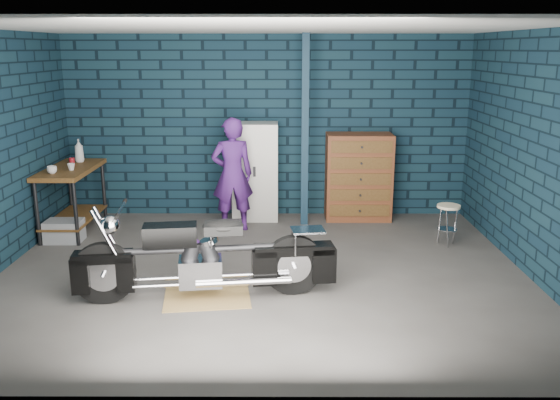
% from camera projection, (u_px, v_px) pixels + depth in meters
% --- Properties ---
extents(ground, '(6.00, 6.00, 0.00)m').
position_uv_depth(ground, '(262.00, 272.00, 6.79)').
color(ground, '#504D4A').
rests_on(ground, ground).
extents(room_walls, '(6.02, 5.01, 2.71)m').
position_uv_depth(room_walls, '(263.00, 101.00, 6.85)').
color(room_walls, '#0F2433').
rests_on(room_walls, ground).
extents(support_post, '(0.10, 0.10, 2.70)m').
position_uv_depth(support_post, '(305.00, 132.00, 8.34)').
color(support_post, '#132A3C').
rests_on(support_post, ground).
extents(workbench, '(0.60, 1.40, 0.91)m').
position_uv_depth(workbench, '(73.00, 200.00, 8.21)').
color(workbench, brown).
rests_on(workbench, ground).
extents(drip_mat, '(0.95, 0.76, 0.01)m').
position_uv_depth(drip_mat, '(207.00, 297.00, 6.10)').
color(drip_mat, olive).
rests_on(drip_mat, ground).
extents(motorcycle, '(2.32, 0.89, 1.00)m').
position_uv_depth(motorcycle, '(206.00, 252.00, 5.98)').
color(motorcycle, black).
rests_on(motorcycle, ground).
extents(person, '(0.64, 0.48, 1.59)m').
position_uv_depth(person, '(232.00, 175.00, 8.21)').
color(person, '#4D1F75').
rests_on(person, ground).
extents(storage_bin, '(0.47, 0.33, 0.29)m').
position_uv_depth(storage_bin, '(64.00, 231.00, 7.84)').
color(storage_bin, '#919399').
rests_on(storage_bin, ground).
extents(locker, '(0.67, 0.48, 1.44)m').
position_uv_depth(locker, '(255.00, 172.00, 8.77)').
color(locker, silver).
rests_on(locker, ground).
extents(tool_chest, '(0.96, 0.53, 1.28)m').
position_uv_depth(tool_chest, '(358.00, 177.00, 8.78)').
color(tool_chest, brown).
rests_on(tool_chest, ground).
extents(shop_stool, '(0.36, 0.36, 0.54)m').
position_uv_depth(shop_stool, '(447.00, 225.00, 7.67)').
color(shop_stool, beige).
rests_on(shop_stool, ground).
extents(cup_a, '(0.14, 0.14, 0.10)m').
position_uv_depth(cup_a, '(52.00, 170.00, 7.69)').
color(cup_a, beige).
rests_on(cup_a, workbench).
extents(cup_b, '(0.10, 0.10, 0.09)m').
position_uv_depth(cup_b, '(71.00, 167.00, 7.90)').
color(cup_b, beige).
rests_on(cup_b, workbench).
extents(mug_red, '(0.10, 0.10, 0.10)m').
position_uv_depth(mug_red, '(72.00, 161.00, 8.25)').
color(mug_red, '#A3151F').
rests_on(mug_red, workbench).
extents(bottle, '(0.16, 0.16, 0.33)m').
position_uv_depth(bottle, '(79.00, 150.00, 8.46)').
color(bottle, '#919399').
rests_on(bottle, workbench).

